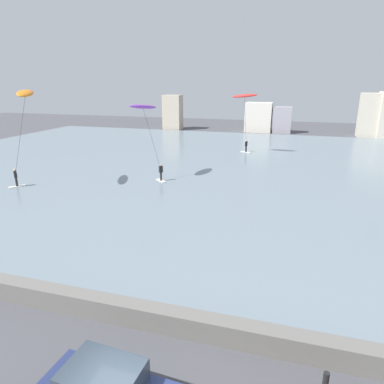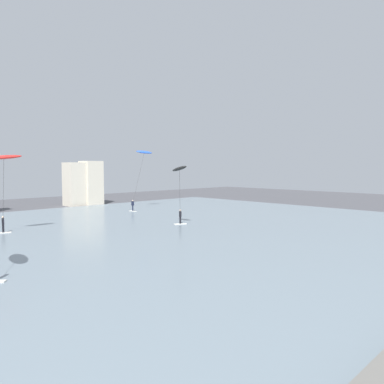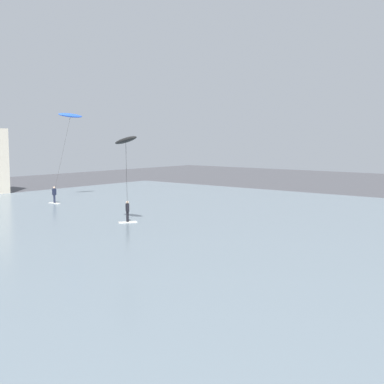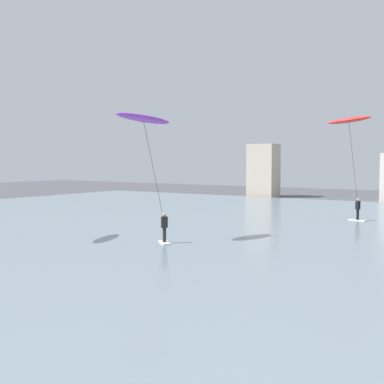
# 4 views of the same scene
# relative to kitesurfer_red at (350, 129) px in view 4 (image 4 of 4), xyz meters

# --- Properties ---
(water_bay) EXTENTS (84.00, 52.00, 0.10)m
(water_bay) POSITION_rel_kitesurfer_red_xyz_m (2.45, -6.87, -6.71)
(water_bay) COLOR slate
(water_bay) RESTS_ON ground
(kitesurfer_red) EXTENTS (3.27, 2.78, 7.65)m
(kitesurfer_red) POSITION_rel_kitesurfer_red_xyz_m (0.00, 0.00, 0.00)
(kitesurfer_red) COLOR silver
(kitesurfer_red) RESTS_ON water_bay
(kitesurfer_purple) EXTENTS (3.38, 3.75, 7.17)m
(kitesurfer_purple) POSITION_rel_kitesurfer_red_xyz_m (-7.12, -14.24, -0.34)
(kitesurfer_purple) COLOR silver
(kitesurfer_purple) RESTS_ON water_bay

